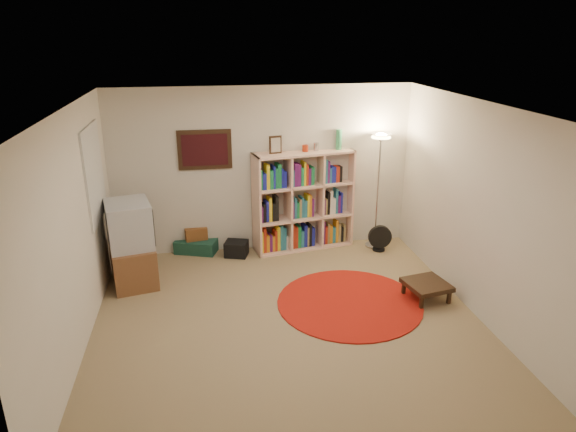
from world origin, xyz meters
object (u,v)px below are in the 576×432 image
at_px(floor_lamp, 380,153).
at_px(side_table, 427,285).
at_px(suitcase, 197,245).
at_px(tv_stand, 132,245).
at_px(floor_fan, 380,238).
at_px(bookshelf, 302,202).

bearing_deg(floor_lamp, side_table, -86.94).
bearing_deg(suitcase, side_table, -15.56).
relative_size(tv_stand, suitcase, 1.59).
bearing_deg(suitcase, floor_fan, 10.17).
bearing_deg(tv_stand, suitcase, 34.91).
bearing_deg(tv_stand, side_table, -29.30).
bearing_deg(bookshelf, suitcase, 166.80).
xyz_separation_m(bookshelf, tv_stand, (-2.47, -0.82, -0.19)).
distance_m(tv_stand, side_table, 3.88).
height_order(floor_fan, suitcase, floor_fan).
height_order(floor_lamp, floor_fan, floor_lamp).
relative_size(bookshelf, suitcase, 2.56).
xyz_separation_m(tv_stand, suitcase, (0.84, 0.92, -0.45)).
height_order(bookshelf, floor_fan, bookshelf).
bearing_deg(suitcase, floor_lamp, 13.85).
height_order(bookshelf, side_table, bookshelf).
height_order(bookshelf, suitcase, bookshelf).
bearing_deg(floor_lamp, bookshelf, 170.79).
distance_m(tv_stand, suitcase, 1.32).
distance_m(suitcase, side_table, 3.51).
bearing_deg(tv_stand, floor_fan, -5.58).
relative_size(bookshelf, floor_lamp, 1.02).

